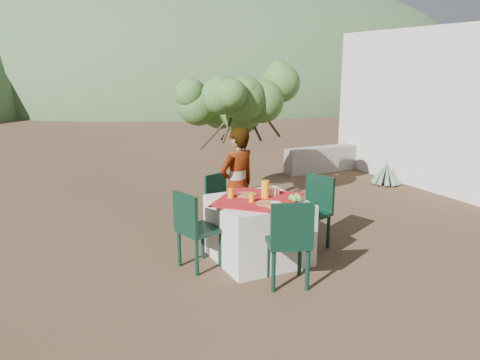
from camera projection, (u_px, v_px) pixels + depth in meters
name	position (u px, v px, depth m)	size (l,w,h in m)	color
ground	(273.00, 246.00, 6.13)	(160.00, 160.00, 0.00)	#3C291B
table	(258.00, 229.00, 5.66)	(1.30, 1.30, 0.76)	beige
chair_far	(221.00, 200.00, 6.59)	(0.48, 0.48, 0.83)	black
chair_near	(289.00, 239.00, 4.90)	(0.57, 0.57, 0.97)	black
chair_left	(194.00, 227.00, 5.35)	(0.53, 0.53, 0.93)	black
chair_right	(314.00, 208.00, 6.02)	(0.54, 0.54, 0.94)	black
person	(237.00, 185.00, 6.19)	(0.56, 0.37, 1.54)	#8C6651
shrub_tree	(244.00, 108.00, 7.53)	(1.76, 1.72, 2.07)	#442C22
agave	(386.00, 174.00, 9.26)	(0.58, 0.59, 0.62)	slate
guesthouse	(465.00, 105.00, 9.72)	(3.20, 4.20, 3.00)	beige
stone_wall	(337.00, 158.00, 10.56)	(2.60, 0.35, 0.55)	gray
hill_near_right	(191.00, 91.00, 42.66)	(48.00, 48.00, 20.00)	#3A522E
hill_far_right	(285.00, 84.00, 58.17)	(36.00, 36.00, 14.00)	slate
plate_far	(246.00, 195.00, 5.73)	(0.26, 0.26, 0.01)	brown
plate_near	(267.00, 203.00, 5.38)	(0.25, 0.25, 0.01)	brown
glass_far	(231.00, 193.00, 5.61)	(0.07, 0.07, 0.12)	orange
glass_near	(252.00, 198.00, 5.45)	(0.06, 0.06, 0.10)	orange
juice_pitcher	(265.00, 189.00, 5.60)	(0.10, 0.10, 0.21)	orange
bowl_plate	(276.00, 206.00, 5.26)	(0.20, 0.20, 0.01)	brown
white_bowl	(276.00, 204.00, 5.26)	(0.12, 0.12, 0.04)	white
jar_left	(277.00, 192.00, 5.75)	(0.05, 0.05, 0.08)	orange
jar_right	(270.00, 190.00, 5.82)	(0.05, 0.05, 0.08)	orange
napkin_holder	(273.00, 192.00, 5.70)	(0.07, 0.04, 0.10)	white
fruit_cluster	(295.00, 198.00, 5.48)	(0.16, 0.15, 0.08)	#5B8E33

